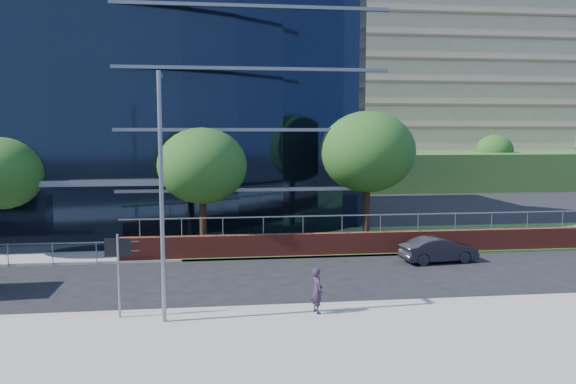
{
  "coord_description": "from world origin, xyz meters",
  "views": [
    {
      "loc": [
        7.76,
        -20.18,
        6.22
      ],
      "look_at": [
        11.33,
        8.0,
        3.23
      ],
      "focal_mm": 35.0,
      "sensor_mm": 36.0,
      "label": 1
    }
  ],
  "objects": [
    {
      "name": "glass_office",
      "position": [
        -4.0,
        20.85,
        8.0
      ],
      "size": [
        44.0,
        23.1,
        16.0
      ],
      "color": "black",
      "rests_on": "ground"
    },
    {
      "name": "tree_far_c",
      "position": [
        7.0,
        9.0,
        4.54
      ],
      "size": [
        4.62,
        4.62,
        6.51
      ],
      "color": "black",
      "rests_on": "ground"
    },
    {
      "name": "tree_dist_f",
      "position": [
        40.0,
        42.0,
        4.21
      ],
      "size": [
        4.29,
        4.29,
        6.05
      ],
      "color": "black",
      "rests_on": "ground"
    },
    {
      "name": "tree_far_b",
      "position": [
        -3.0,
        9.5,
        4.21
      ],
      "size": [
        4.29,
        4.29,
        6.05
      ],
      "color": "black",
      "rests_on": "ground"
    },
    {
      "name": "parked_car",
      "position": [
        18.35,
        5.35,
        0.61
      ],
      "size": [
        3.83,
        1.75,
        1.22
      ],
      "primitive_type": "imported",
      "rotation": [
        0.0,
        0.0,
        1.7
      ],
      "color": "black",
      "rests_on": "ground"
    },
    {
      "name": "grass_verge",
      "position": [
        24.0,
        11.0,
        0.06
      ],
      "size": [
        36.0,
        8.0,
        0.12
      ],
      "primitive_type": "cube",
      "color": "#2D511E",
      "rests_on": "ground"
    },
    {
      "name": "retaining_wall",
      "position": [
        20.0,
        7.3,
        0.61
      ],
      "size": [
        34.0,
        0.4,
        2.11
      ],
      "color": "maroon",
      "rests_on": "ground"
    },
    {
      "name": "street_sign",
      "position": [
        4.5,
        -1.59,
        2.15
      ],
      "size": [
        0.85,
        0.09,
        2.8
      ],
      "color": "slate",
      "rests_on": "pavement_near"
    },
    {
      "name": "tree_dist_e",
      "position": [
        24.0,
        40.0,
        4.54
      ],
      "size": [
        4.62,
        4.62,
        6.51
      ],
      "color": "black",
      "rests_on": "ground"
    },
    {
      "name": "pedestrian",
      "position": [
        11.06,
        -1.93,
        0.93
      ],
      "size": [
        0.5,
        0.64,
        1.55
      ],
      "primitive_type": "imported",
      "rotation": [
        0.0,
        0.0,
        1.82
      ],
      "color": "#271E2D",
      "rests_on": "pavement_near"
    },
    {
      "name": "apartment_block",
      "position": [
        32.0,
        57.21,
        11.11
      ],
      "size": [
        60.0,
        42.0,
        30.0
      ],
      "color": "#2D511E",
      "rests_on": "ground"
    },
    {
      "name": "tree_far_d",
      "position": [
        16.0,
        10.0,
        5.19
      ],
      "size": [
        5.28,
        5.28,
        7.44
      ],
      "color": "black",
      "rests_on": "ground"
    },
    {
      "name": "streetlight_east",
      "position": [
        6.0,
        -2.17,
        4.44
      ],
      "size": [
        0.15,
        0.77,
        8.0
      ],
      "color": "slate",
      "rests_on": "pavement_near"
    }
  ]
}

